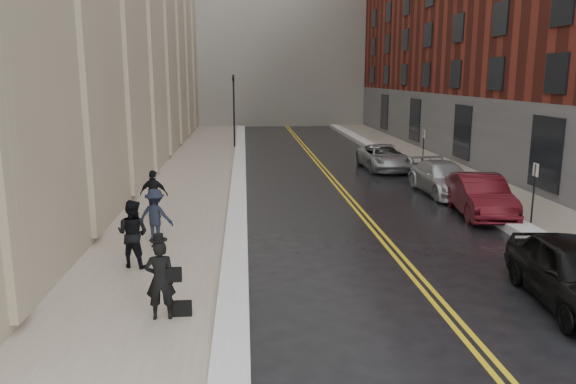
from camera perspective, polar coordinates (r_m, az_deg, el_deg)
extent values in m
plane|color=black|center=(11.36, 5.81, -15.06)|extent=(160.00, 160.00, 0.00)
cube|color=gray|center=(26.59, -10.00, 0.62)|extent=(4.00, 64.00, 0.15)
cube|color=gray|center=(28.61, 18.01, 1.00)|extent=(3.00, 64.00, 0.15)
cube|color=gold|center=(26.81, 4.80, 0.69)|extent=(0.12, 64.00, 0.01)
cube|color=gold|center=(26.85, 5.30, 0.70)|extent=(0.12, 64.00, 0.01)
cube|color=white|center=(26.45, -5.04, 0.82)|extent=(0.70, 60.80, 0.26)
cube|color=white|center=(27.95, 14.51, 1.12)|extent=(0.85, 60.80, 0.30)
cube|color=maroon|center=(38.45, 27.03, 16.30)|extent=(14.00, 50.00, 18.00)
cylinder|color=black|center=(40.06, -5.51, 8.07)|extent=(0.12, 0.12, 5.20)
imported|color=black|center=(39.98, -5.57, 10.93)|extent=(0.18, 0.15, 0.90)
cylinder|color=black|center=(20.86, 23.65, -0.37)|extent=(0.06, 0.06, 2.20)
cube|color=white|center=(20.70, 23.85, 2.07)|extent=(0.02, 0.35, 0.45)
cylinder|color=black|center=(31.79, 13.57, 4.14)|extent=(0.06, 0.06, 2.20)
cube|color=white|center=(31.69, 13.64, 5.75)|extent=(0.02, 0.35, 0.45)
imported|color=black|center=(14.24, 27.16, -7.34)|extent=(2.26, 4.70, 1.55)
imported|color=#4A0D14|center=(22.00, 18.92, -0.33)|extent=(2.14, 4.77, 1.52)
imported|color=#AEB1B6|center=(25.56, 15.50, 1.35)|extent=(2.17, 4.91, 1.40)
imported|color=#A3A6AB|center=(31.57, 9.75, 3.49)|extent=(2.38, 4.98, 1.37)
imported|color=black|center=(11.97, -12.85, -8.68)|extent=(0.65, 0.45, 1.70)
imported|color=black|center=(15.32, -15.50, -4.08)|extent=(1.06, 0.94, 1.80)
imported|color=black|center=(17.35, -13.31, -2.38)|extent=(1.19, 0.87, 1.66)
imported|color=black|center=(20.33, -13.47, -0.24)|extent=(1.07, 0.59, 1.72)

